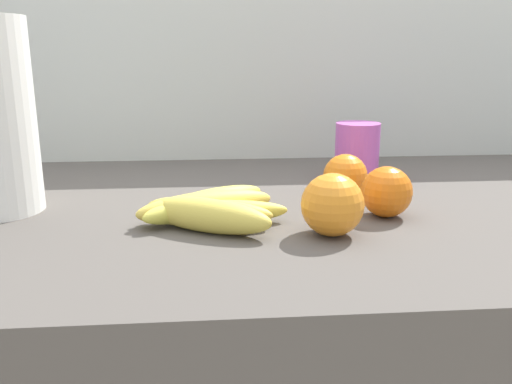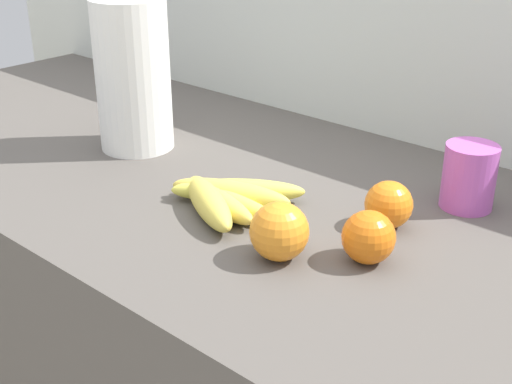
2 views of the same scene
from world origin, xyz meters
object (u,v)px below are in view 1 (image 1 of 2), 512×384
object	(u,v)px
orange_right	(332,205)
mug	(357,150)
banana_bunch	(207,210)
orange_front	(387,192)
orange_center	(345,176)

from	to	relation	value
orange_right	mug	bearing A→B (deg)	69.62
orange_right	mug	size ratio (longest dim) A/B	0.79
banana_bunch	orange_front	xyz separation A→B (m)	(0.24, 0.01, 0.02)
orange_front	banana_bunch	bearing A→B (deg)	-177.03
orange_front	orange_right	size ratio (longest dim) A/B	0.90
orange_right	banana_bunch	bearing A→B (deg)	159.90
orange_center	mug	size ratio (longest dim) A/B	0.70
banana_bunch	mug	world-z (taller)	mug
banana_bunch	orange_right	bearing A→B (deg)	-20.10
banana_bunch	mug	distance (m)	0.36
orange_front	orange_right	bearing A→B (deg)	-142.71
banana_bunch	orange_center	xyz separation A→B (m)	(0.21, 0.11, 0.01)
banana_bunch	orange_front	size ratio (longest dim) A/B	2.91
orange_front	orange_right	world-z (taller)	orange_right
orange_front	orange_center	world-z (taller)	orange_front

